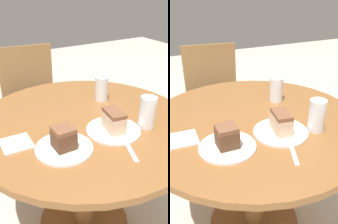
{
  "view_description": "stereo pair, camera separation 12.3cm",
  "coord_description": "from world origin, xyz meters",
  "views": [
    {
      "loc": [
        -0.55,
        -0.95,
        1.31
      ],
      "look_at": [
        0.0,
        0.0,
        0.74
      ],
      "focal_mm": 42.0,
      "sensor_mm": 36.0,
      "label": 1
    },
    {
      "loc": [
        -0.44,
        -1.0,
        1.31
      ],
      "look_at": [
        0.0,
        0.0,
        0.74
      ],
      "focal_mm": 42.0,
      "sensor_mm": 36.0,
      "label": 2
    }
  ],
  "objects": [
    {
      "name": "cake_slice_near",
      "position": [
        0.06,
        -0.16,
        0.76
      ],
      "size": [
        0.09,
        0.13,
        0.09
      ],
      "rotation": [
        0.0,
        0.0,
        2.98
      ],
      "color": "beige",
      "rests_on": "plate_near"
    },
    {
      "name": "chair",
      "position": [
        0.04,
        0.88,
        0.45
      ],
      "size": [
        0.5,
        0.49,
        0.85
      ],
      "rotation": [
        0.0,
        0.0,
        -0.12
      ],
      "color": "olive",
      "rests_on": "ground_plane"
    },
    {
      "name": "napkin_stack",
      "position": [
        -0.34,
        -0.04,
        0.71
      ],
      "size": [
        0.13,
        0.13,
        0.01
      ],
      "rotation": [
        0.0,
        0.0,
        -0.04
      ],
      "color": "silver",
      "rests_on": "table"
    },
    {
      "name": "cake_slice_far",
      "position": [
        -0.19,
        -0.17,
        0.76
      ],
      "size": [
        0.08,
        0.08,
        0.09
      ],
      "rotation": [
        0.0,
        0.0,
        3.15
      ],
      "color": "brown",
      "rests_on": "plate_far"
    },
    {
      "name": "plate_near",
      "position": [
        0.06,
        -0.16,
        0.71
      ],
      "size": [
        0.24,
        0.24,
        0.01
      ],
      "color": "white",
      "rests_on": "table"
    },
    {
      "name": "glass_lemonade",
      "position": [
        0.21,
        -0.2,
        0.77
      ],
      "size": [
        0.07,
        0.07,
        0.14
      ],
      "color": "silver",
      "rests_on": "table"
    },
    {
      "name": "table",
      "position": [
        0.0,
        0.0,
        0.54
      ],
      "size": [
        1.06,
        1.06,
        0.7
      ],
      "color": "brown",
      "rests_on": "ground_plane"
    },
    {
      "name": "fork",
      "position": [
        0.03,
        -0.3,
        0.71
      ],
      "size": [
        0.08,
        0.17,
        0.0
      ],
      "rotation": [
        0.0,
        0.0,
        1.21
      ],
      "color": "silver",
      "rests_on": "table"
    },
    {
      "name": "ground_plane",
      "position": [
        0.0,
        0.0,
        0.0
      ],
      "size": [
        8.0,
        8.0,
        0.0
      ],
      "primitive_type": "plane",
      "color": "beige"
    },
    {
      "name": "plate_far",
      "position": [
        -0.19,
        -0.17,
        0.71
      ],
      "size": [
        0.23,
        0.23,
        0.01
      ],
      "color": "white",
      "rests_on": "table"
    },
    {
      "name": "glass_water",
      "position": [
        0.2,
        0.15,
        0.76
      ],
      "size": [
        0.07,
        0.07,
        0.13
      ],
      "color": "silver",
      "rests_on": "table"
    }
  ]
}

